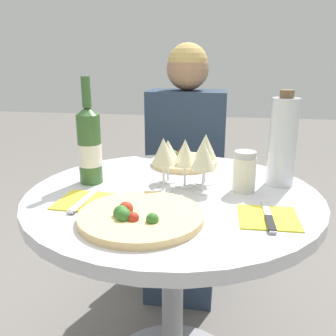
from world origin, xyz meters
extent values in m
cylinder|color=gray|center=(0.00, 0.00, 0.35)|extent=(0.07, 0.07, 0.66)
cylinder|color=silver|center=(0.00, 0.00, 0.70)|extent=(0.89, 0.89, 0.04)
cylinder|color=silver|center=(-0.04, 0.71, 0.01)|extent=(0.33, 0.33, 0.01)
cylinder|color=silver|center=(-0.04, 0.71, 0.20)|extent=(0.06, 0.06, 0.41)
cube|color=silver|center=(-0.04, 0.71, 0.42)|extent=(0.36, 0.36, 0.03)
cube|color=silver|center=(-0.04, 0.88, 0.63)|extent=(0.36, 0.02, 0.38)
cube|color=#28384C|center=(-0.04, 0.55, 0.22)|extent=(0.31, 0.33, 0.44)
cube|color=#28384C|center=(-0.04, 0.71, 0.70)|extent=(0.37, 0.21, 0.52)
sphere|color=#997051|center=(-0.04, 0.71, 1.06)|extent=(0.20, 0.20, 0.20)
sphere|color=tan|center=(-0.04, 0.71, 1.08)|extent=(0.19, 0.19, 0.19)
cylinder|color=#E5C17F|center=(-0.05, -0.22, 0.73)|extent=(0.32, 0.32, 0.02)
sphere|color=#336B28|center=(-0.08, -0.26, 0.75)|extent=(0.04, 0.04, 0.04)
sphere|color=#336B28|center=(-0.09, -0.24, 0.75)|extent=(0.04, 0.04, 0.04)
sphere|color=#336B28|center=(-0.01, -0.26, 0.75)|extent=(0.03, 0.03, 0.03)
sphere|color=#B22D1E|center=(-0.06, -0.26, 0.74)|extent=(0.03, 0.03, 0.03)
sphere|color=#B22D1E|center=(-0.09, -0.22, 0.75)|extent=(0.04, 0.04, 0.04)
cylinder|color=#E5C17F|center=(0.00, 0.30, 0.73)|extent=(0.25, 0.25, 0.02)
sphere|color=#B22D1E|center=(-0.02, 0.24, 0.75)|extent=(0.03, 0.03, 0.03)
sphere|color=#336B28|center=(-0.05, 0.33, 0.75)|extent=(0.04, 0.04, 0.04)
sphere|color=#B22D1E|center=(-0.02, 0.37, 0.74)|extent=(0.03, 0.03, 0.03)
sphere|color=#B22D1E|center=(-0.08, 0.27, 0.75)|extent=(0.03, 0.03, 0.03)
cylinder|color=#38602D|center=(-0.28, 0.05, 0.83)|extent=(0.07, 0.07, 0.22)
cone|color=#38602D|center=(-0.28, 0.05, 0.95)|extent=(0.07, 0.07, 0.03)
cylinder|color=#38602D|center=(-0.28, 0.05, 1.01)|extent=(0.03, 0.03, 0.09)
cylinder|color=silver|center=(-0.28, 0.05, 0.81)|extent=(0.08, 0.08, 0.07)
cylinder|color=silver|center=(0.33, 0.12, 0.86)|extent=(0.09, 0.09, 0.28)
cylinder|color=brown|center=(0.33, 0.12, 1.01)|extent=(0.04, 0.04, 0.02)
cylinder|color=silver|center=(0.21, 0.04, 0.77)|extent=(0.07, 0.07, 0.11)
cylinder|color=#B2B2B7|center=(0.21, 0.04, 0.83)|extent=(0.07, 0.07, 0.02)
cylinder|color=silver|center=(-0.03, 0.09, 0.72)|extent=(0.06, 0.06, 0.00)
cylinder|color=silver|center=(-0.03, 0.09, 0.76)|extent=(0.01, 0.01, 0.07)
cone|color=beige|center=(-0.03, 0.09, 0.83)|extent=(0.07, 0.07, 0.06)
cylinder|color=silver|center=(0.09, 0.01, 0.72)|extent=(0.06, 0.06, 0.00)
cylinder|color=silver|center=(0.09, 0.01, 0.76)|extent=(0.01, 0.01, 0.07)
cone|color=beige|center=(0.09, 0.01, 0.83)|extent=(0.08, 0.08, 0.08)
cylinder|color=silver|center=(0.09, 0.09, 0.72)|extent=(0.06, 0.06, 0.00)
cylinder|color=silver|center=(0.09, 0.09, 0.76)|extent=(0.01, 0.01, 0.08)
cone|color=beige|center=(0.09, 0.09, 0.84)|extent=(0.07, 0.07, 0.08)
cylinder|color=silver|center=(0.03, 0.05, 0.72)|extent=(0.06, 0.06, 0.00)
cylinder|color=silver|center=(0.03, 0.05, 0.76)|extent=(0.01, 0.01, 0.07)
cone|color=beige|center=(0.03, 0.05, 0.83)|extent=(0.07, 0.07, 0.08)
cylinder|color=silver|center=(-0.03, 0.01, 0.72)|extent=(0.06, 0.06, 0.00)
cylinder|color=silver|center=(-0.03, 0.01, 0.76)|extent=(0.01, 0.01, 0.08)
cone|color=beige|center=(-0.03, 0.01, 0.84)|extent=(0.07, 0.07, 0.08)
cube|color=yellow|center=(-0.24, -0.12, 0.72)|extent=(0.16, 0.16, 0.00)
cube|color=silver|center=(-0.24, -0.12, 0.73)|extent=(0.03, 0.19, 0.00)
cube|color=silver|center=(-0.24, -0.17, 0.73)|extent=(0.02, 0.09, 0.00)
cube|color=yellow|center=(0.27, -0.15, 0.72)|extent=(0.15, 0.15, 0.00)
cube|color=silver|center=(0.27, -0.15, 0.73)|extent=(0.02, 0.19, 0.00)
cube|color=black|center=(0.27, -0.20, 0.73)|extent=(0.02, 0.09, 0.00)
camera|label=1|loc=(0.16, -1.06, 1.12)|focal=40.00mm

